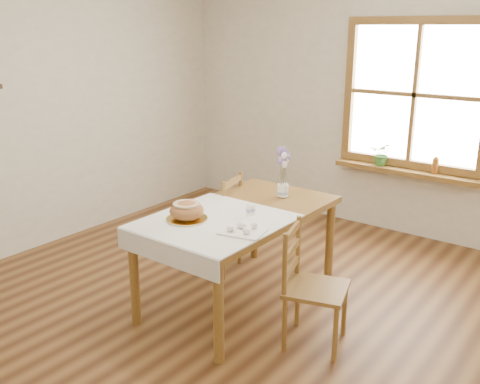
% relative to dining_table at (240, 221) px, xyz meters
% --- Properties ---
extents(ground, '(5.00, 5.00, 0.00)m').
position_rel_dining_table_xyz_m(ground, '(0.00, -0.30, -0.66)').
color(ground, brown).
rests_on(ground, ground).
extents(room_walls, '(4.60, 5.10, 2.65)m').
position_rel_dining_table_xyz_m(room_walls, '(0.00, -0.30, 1.04)').
color(room_walls, beige).
rests_on(room_walls, ground).
extents(window, '(1.46, 0.08, 1.46)m').
position_rel_dining_table_xyz_m(window, '(0.50, 2.17, 0.79)').
color(window, olive).
rests_on(window, ground).
extents(window_sill, '(1.46, 0.20, 0.05)m').
position_rel_dining_table_xyz_m(window_sill, '(0.50, 2.10, 0.03)').
color(window_sill, olive).
rests_on(window_sill, ground).
extents(dining_table, '(0.90, 1.60, 0.75)m').
position_rel_dining_table_xyz_m(dining_table, '(0.00, 0.00, 0.00)').
color(dining_table, olive).
rests_on(dining_table, ground).
extents(table_linen, '(0.91, 0.99, 0.01)m').
position_rel_dining_table_xyz_m(table_linen, '(0.00, -0.30, 0.09)').
color(table_linen, silver).
rests_on(table_linen, dining_table).
extents(chair_left, '(0.52, 0.50, 0.88)m').
position_rel_dining_table_xyz_m(chair_left, '(-0.54, 0.33, -0.23)').
color(chair_left, olive).
rests_on(chair_left, ground).
extents(chair_right, '(0.51, 0.50, 0.85)m').
position_rel_dining_table_xyz_m(chair_right, '(0.77, -0.17, -0.24)').
color(chair_right, olive).
rests_on(chair_right, ground).
extents(bread_plate, '(0.33, 0.33, 0.02)m').
position_rel_dining_table_xyz_m(bread_plate, '(-0.17, -0.41, 0.10)').
color(bread_plate, white).
rests_on(bread_plate, table_linen).
extents(bread_loaf, '(0.25, 0.25, 0.14)m').
position_rel_dining_table_xyz_m(bread_loaf, '(-0.17, -0.41, 0.18)').
color(bread_loaf, '#9F6938').
rests_on(bread_loaf, bread_plate).
extents(egg_napkin, '(0.33, 0.30, 0.01)m').
position_rel_dining_table_xyz_m(egg_napkin, '(0.30, -0.36, 0.10)').
color(egg_napkin, silver).
rests_on(egg_napkin, table_linen).
extents(eggs, '(0.26, 0.24, 0.05)m').
position_rel_dining_table_xyz_m(eggs, '(0.30, -0.36, 0.13)').
color(eggs, white).
rests_on(eggs, egg_napkin).
extents(salt_shaker, '(0.05, 0.05, 0.09)m').
position_rel_dining_table_xyz_m(salt_shaker, '(0.13, -0.06, 0.14)').
color(salt_shaker, white).
rests_on(salt_shaker, table_linen).
extents(pepper_shaker, '(0.05, 0.05, 0.08)m').
position_rel_dining_table_xyz_m(pepper_shaker, '(0.14, -0.03, 0.14)').
color(pepper_shaker, white).
rests_on(pepper_shaker, table_linen).
extents(flower_vase, '(0.12, 0.12, 0.10)m').
position_rel_dining_table_xyz_m(flower_vase, '(0.07, 0.48, 0.14)').
color(flower_vase, white).
rests_on(flower_vase, dining_table).
extents(lavender_bouquet, '(0.16, 0.16, 0.30)m').
position_rel_dining_table_xyz_m(lavender_bouquet, '(0.07, 0.48, 0.34)').
color(lavender_bouquet, '#6E5495').
rests_on(lavender_bouquet, flower_vase).
extents(potted_plant, '(0.23, 0.25, 0.19)m').
position_rel_dining_table_xyz_m(potted_plant, '(0.24, 2.10, 0.14)').
color(potted_plant, '#39772F').
rests_on(potted_plant, window_sill).
extents(amber_bottle, '(0.06, 0.06, 0.17)m').
position_rel_dining_table_xyz_m(amber_bottle, '(0.79, 2.10, 0.14)').
color(amber_bottle, '#99561C').
rests_on(amber_bottle, window_sill).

